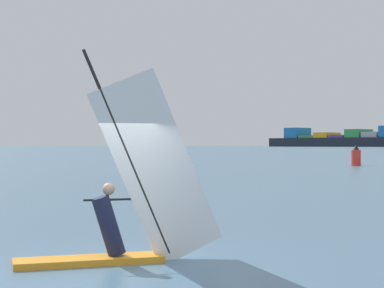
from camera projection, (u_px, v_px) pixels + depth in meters
name	position (u px, v px, depth m)	size (l,w,h in m)	color
ground_plane	(113.00, 273.00, 10.53)	(4000.00, 4000.00, 0.00)	#476B84
windsurfer	(121.00, 213.00, 11.48)	(3.28, 2.54, 3.94)	orange
cargo_ship	(362.00, 139.00, 595.74)	(189.01, 111.92, 29.27)	black
channel_buoy	(356.00, 156.00, 63.52)	(0.94, 0.94, 2.08)	red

